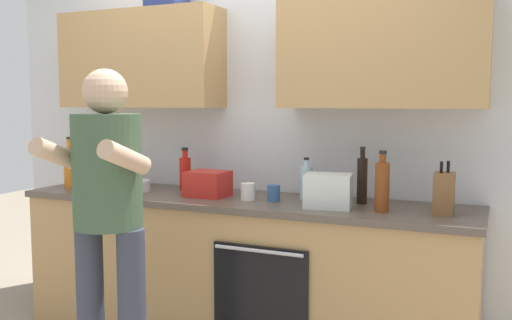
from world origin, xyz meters
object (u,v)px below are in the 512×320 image
(bottle_water, at_px, (306,182))
(grocery_bag_crisps, at_px, (208,184))
(bottle_juice, at_px, (70,167))
(cup_tea, at_px, (274,193))
(cup_coffee, at_px, (248,192))
(bottle_soy, at_px, (362,179))
(bottle_vinegar, at_px, (382,186))
(grocery_bag_produce, at_px, (328,191))
(knife_block, at_px, (444,193))
(grocery_bag_bread, at_px, (102,175))
(person_standing, at_px, (108,205))
(mixing_bowl, at_px, (135,186))
(bottle_hotsauce, at_px, (185,172))

(bottle_water, bearing_deg, grocery_bag_crisps, -166.63)
(bottle_juice, bearing_deg, cup_tea, 2.80)
(cup_coffee, bearing_deg, grocery_bag_crisps, 175.54)
(grocery_bag_crisps, bearing_deg, bottle_soy, 8.09)
(bottle_vinegar, xyz_separation_m, grocery_bag_crisps, (-1.09, 0.07, -0.06))
(bottle_soy, bearing_deg, grocery_bag_produce, -127.58)
(knife_block, xyz_separation_m, grocery_bag_bread, (-2.30, 0.11, -0.03))
(person_standing, distance_m, knife_block, 1.72)
(bottle_juice, xyz_separation_m, cup_tea, (1.48, 0.07, -0.09))
(knife_block, bearing_deg, bottle_juice, -178.78)
(bottle_vinegar, bearing_deg, person_standing, -147.68)
(grocery_bag_bread, bearing_deg, bottle_juice, -131.58)
(bottle_soy, height_order, bottle_juice, bottle_juice)
(bottle_soy, height_order, grocery_bag_crisps, bottle_soy)
(bottle_water, height_order, knife_block, knife_block)
(grocery_bag_produce, bearing_deg, mixing_bowl, 178.46)
(person_standing, height_order, bottle_juice, person_standing)
(cup_tea, distance_m, grocery_bag_produce, 0.36)
(grocery_bag_crisps, relative_size, grocery_bag_bread, 1.17)
(grocery_bag_crisps, bearing_deg, grocery_bag_produce, -4.01)
(bottle_vinegar, xyz_separation_m, cup_tea, (-0.65, 0.08, -0.09))
(bottle_vinegar, height_order, mixing_bowl, bottle_vinegar)
(mixing_bowl, distance_m, grocery_bag_crisps, 0.54)
(person_standing, height_order, bottle_water, person_standing)
(bottle_hotsauce, height_order, cup_coffee, bottle_hotsauce)
(bottle_hotsauce, height_order, knife_block, bottle_hotsauce)
(bottle_vinegar, relative_size, cup_coffee, 3.22)
(bottle_hotsauce, bearing_deg, cup_tea, -13.11)
(grocery_bag_crisps, bearing_deg, bottle_vinegar, -3.62)
(bottle_water, relative_size, bottle_juice, 0.73)
(bottle_hotsauce, xyz_separation_m, grocery_bag_bread, (-0.63, -0.07, -0.04))
(person_standing, xyz_separation_m, cup_coffee, (0.40, 0.81, -0.02))
(grocery_bag_crisps, height_order, grocery_bag_produce, grocery_bag_produce)
(grocery_bag_crisps, height_order, grocery_bag_bread, grocery_bag_crisps)
(bottle_vinegar, relative_size, grocery_bag_crisps, 1.34)
(bottle_juice, relative_size, grocery_bag_produce, 1.37)
(bottle_hotsauce, relative_size, grocery_bag_crisps, 1.16)
(person_standing, xyz_separation_m, bottle_vinegar, (1.20, 0.76, 0.07))
(bottle_juice, bearing_deg, bottle_soy, 5.71)
(bottle_water, height_order, cup_coffee, bottle_water)
(person_standing, distance_m, mixing_bowl, 0.92)
(person_standing, height_order, cup_coffee, person_standing)
(bottle_vinegar, distance_m, bottle_juice, 2.13)
(bottle_water, distance_m, bottle_soy, 0.34)
(person_standing, distance_m, bottle_soy, 1.43)
(grocery_bag_crisps, bearing_deg, person_standing, -97.64)
(bottle_hotsauce, xyz_separation_m, cup_tea, (0.71, -0.16, -0.07))
(bottle_water, relative_size, mixing_bowl, 1.24)
(bottle_soy, distance_m, grocery_bag_produce, 0.24)
(person_standing, relative_size, bottle_hotsauce, 5.79)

